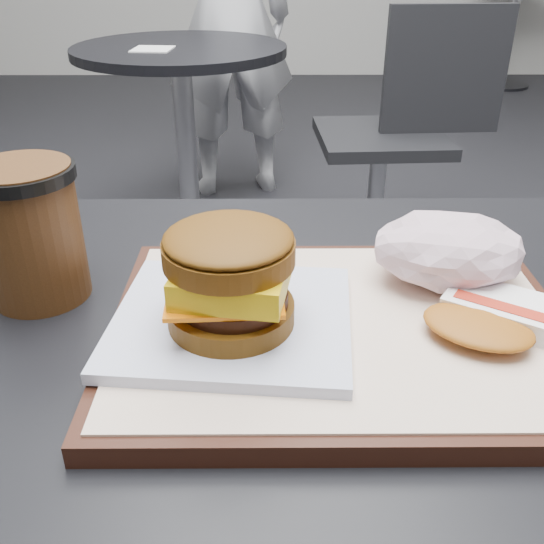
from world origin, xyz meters
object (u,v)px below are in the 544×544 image
(serving_tray, at_px, (340,330))
(neighbor_table, at_px, (184,107))
(crumpled_wrapper, at_px, (449,250))
(coffee_cup, at_px, (30,228))
(customer_table, at_px, (330,483))
(patron, at_px, (229,15))
(hash_brown, at_px, (492,316))
(neighbor_chair, at_px, (402,123))
(breakfast_sandwich, at_px, (231,288))

(serving_tray, distance_m, neighbor_table, 1.71)
(crumpled_wrapper, height_order, coffee_cup, coffee_cup)
(customer_table, distance_m, patron, 2.32)
(hash_brown, bearing_deg, neighbor_chair, 80.45)
(neighbor_chair, bearing_deg, patron, 130.87)
(serving_tray, relative_size, neighbor_table, 0.51)
(serving_tray, bearing_deg, breakfast_sandwich, -171.55)
(neighbor_table, bearing_deg, hash_brown, -74.33)
(coffee_cup, distance_m, neighbor_chair, 1.70)
(breakfast_sandwich, distance_m, neighbor_table, 1.72)
(neighbor_chair, bearing_deg, crumpled_wrapper, -100.62)
(breakfast_sandwich, relative_size, neighbor_table, 0.27)
(crumpled_wrapper, xyz_separation_m, neighbor_chair, (0.29, 1.54, -0.31))
(hash_brown, height_order, coffee_cup, coffee_cup)
(breakfast_sandwich, distance_m, hash_brown, 0.21)
(breakfast_sandwich, relative_size, coffee_cup, 1.61)
(crumpled_wrapper, relative_size, patron, 0.09)
(customer_table, bearing_deg, breakfast_sandwich, -165.10)
(serving_tray, distance_m, breakfast_sandwich, 0.10)
(patron, bearing_deg, breakfast_sandwich, 79.91)
(crumpled_wrapper, xyz_separation_m, patron, (-0.33, 2.25, -0.05))
(breakfast_sandwich, relative_size, neighbor_chair, 0.23)
(coffee_cup, bearing_deg, patron, 88.73)
(customer_table, relative_size, neighbor_chair, 0.91)
(crumpled_wrapper, distance_m, neighbor_chair, 1.59)
(neighbor_chair, bearing_deg, breakfast_sandwich, -106.55)
(neighbor_table, bearing_deg, customer_table, -78.02)
(crumpled_wrapper, bearing_deg, neighbor_table, 105.84)
(customer_table, xyz_separation_m, serving_tray, (-0.00, -0.01, 0.20))
(coffee_cup, bearing_deg, hash_brown, -12.38)
(breakfast_sandwich, height_order, coffee_cup, coffee_cup)
(neighbor_chair, bearing_deg, customer_table, -103.77)
(serving_tray, xyz_separation_m, hash_brown, (0.12, -0.01, 0.02))
(crumpled_wrapper, height_order, neighbor_table, crumpled_wrapper)
(coffee_cup, height_order, neighbor_table, coffee_cup)
(hash_brown, bearing_deg, breakfast_sandwich, -179.28)
(customer_table, distance_m, neighbor_chair, 1.64)
(serving_tray, height_order, neighbor_chair, neighbor_chair)
(breakfast_sandwich, distance_m, neighbor_chair, 1.72)
(breakfast_sandwich, xyz_separation_m, crumpled_wrapper, (0.19, 0.08, -0.01))
(breakfast_sandwich, bearing_deg, crumpled_wrapper, 22.73)
(neighbor_table, bearing_deg, serving_tray, -78.15)
(serving_tray, distance_m, neighbor_chair, 1.67)
(hash_brown, xyz_separation_m, patron, (-0.34, 2.32, -0.03))
(hash_brown, distance_m, coffee_cup, 0.40)
(coffee_cup, xyz_separation_m, neighbor_table, (-0.08, 1.59, -0.29))
(customer_table, xyz_separation_m, coffee_cup, (-0.27, 0.06, 0.25))
(crumpled_wrapper, distance_m, patron, 2.27)
(serving_tray, xyz_separation_m, crumpled_wrapper, (0.10, 0.07, 0.04))
(neighbor_table, relative_size, patron, 0.49)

